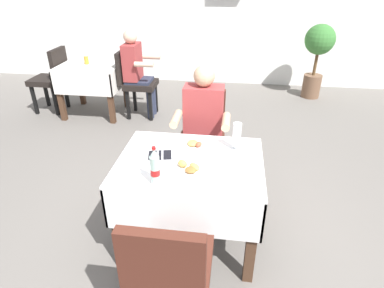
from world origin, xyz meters
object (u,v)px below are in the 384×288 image
at_px(seated_diner_far, 203,126).
at_px(background_dining_table, 92,78).
at_px(main_dining_table, 190,181).
at_px(chair_near_camera_side, 170,269).
at_px(plate_near_camera, 189,168).
at_px(background_chair_left, 52,76).
at_px(potted_plant_corner, 318,51).
at_px(plate_far_diner, 193,145).
at_px(background_table_tumbler, 86,60).
at_px(cola_bottle_primary, 155,168).
at_px(chair_far_diner_seat, 202,135).
at_px(beer_glass_left, 237,137).
at_px(background_chair_right, 135,80).
at_px(background_patron, 137,69).
at_px(napkin_cutlery_set, 160,155).

distance_m(seated_diner_far, background_dining_table, 2.53).
xyz_separation_m(main_dining_table, chair_near_camera_side, (-0.00, -0.80, -0.02)).
relative_size(chair_near_camera_side, background_dining_table, 1.11).
bearing_deg(seated_diner_far, plate_near_camera, -90.63).
distance_m(background_chair_left, potted_plant_corner, 4.24).
bearing_deg(plate_far_diner, chair_near_camera_side, -89.75).
bearing_deg(background_table_tumbler, cola_bottle_primary, -58.50).
relative_size(plate_far_diner, potted_plant_corner, 0.18).
distance_m(main_dining_table, seated_diner_far, 0.71).
height_order(seated_diner_far, background_table_tumbler, seated_diner_far).
bearing_deg(potted_plant_corner, chair_far_diner_seat, -119.88).
bearing_deg(chair_near_camera_side, beer_glass_left, 72.01).
relative_size(seated_diner_far, cola_bottle_primary, 4.61).
distance_m(chair_far_diner_seat, background_chair_left, 2.95).
relative_size(chair_far_diner_seat, beer_glass_left, 4.41).
height_order(seated_diner_far, plate_far_diner, seated_diner_far).
height_order(chair_far_diner_seat, background_chair_right, same).
xyz_separation_m(seated_diner_far, plate_near_camera, (-0.01, -0.83, 0.07)).
xyz_separation_m(cola_bottle_primary, background_patron, (-0.94, 2.74, -0.17)).
xyz_separation_m(background_dining_table, background_chair_right, (0.65, 0.00, -0.01)).
relative_size(napkin_cutlery_set, background_dining_table, 0.22).
xyz_separation_m(cola_bottle_primary, background_chair_left, (-2.28, 2.74, -0.33)).
relative_size(beer_glass_left, potted_plant_corner, 0.18).
xyz_separation_m(main_dining_table, cola_bottle_primary, (-0.18, -0.32, 0.30)).
height_order(main_dining_table, plate_near_camera, plate_near_camera).
bearing_deg(background_chair_right, chair_near_camera_side, -70.15).
height_order(background_patron, background_table_tumbler, background_patron).
relative_size(plate_near_camera, plate_far_diner, 1.07).
bearing_deg(background_patron, background_dining_table, -180.00).
distance_m(plate_near_camera, potted_plant_corner, 4.07).
bearing_deg(background_dining_table, napkin_cutlery_set, -56.58).
height_order(beer_glass_left, background_chair_left, beer_glass_left).
distance_m(chair_near_camera_side, beer_glass_left, 1.11).
distance_m(background_dining_table, background_chair_left, 0.65).
relative_size(beer_glass_left, background_dining_table, 0.25).
bearing_deg(napkin_cutlery_set, background_table_tumbler, 124.25).
relative_size(chair_far_diner_seat, plate_far_diner, 4.40).
distance_m(chair_near_camera_side, background_chair_left, 4.06).
xyz_separation_m(beer_glass_left, napkin_cutlery_set, (-0.56, -0.17, -0.11)).
height_order(chair_near_camera_side, napkin_cutlery_set, chair_near_camera_side).
xyz_separation_m(plate_near_camera, background_dining_table, (-1.82, 2.56, -0.21)).
height_order(main_dining_table, napkin_cutlery_set, napkin_cutlery_set).
relative_size(plate_far_diner, background_table_tumbler, 2.01).
relative_size(plate_near_camera, beer_glass_left, 1.07).
bearing_deg(background_chair_right, chair_far_diner_seat, -54.34).
height_order(main_dining_table, beer_glass_left, beer_glass_left).
height_order(chair_near_camera_side, background_table_tumbler, chair_near_camera_side).
height_order(background_chair_left, potted_plant_corner, potted_plant_corner).
bearing_deg(background_patron, background_chair_right, 180.00).
height_order(background_chair_right, potted_plant_corner, potted_plant_corner).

